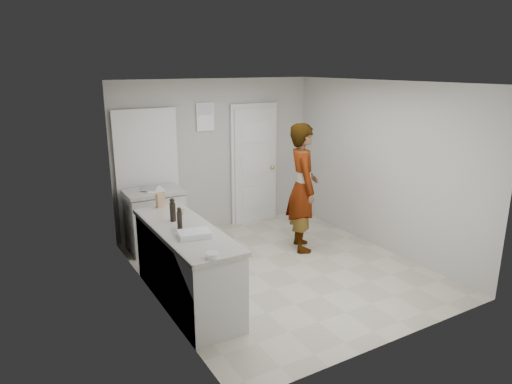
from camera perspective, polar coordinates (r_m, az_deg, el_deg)
ground at (r=6.37m, az=3.16°, el=-9.55°), size 4.00×4.00×0.00m
room_shell at (r=7.59m, az=-5.94°, el=2.73°), size 4.00×4.00×4.00m
main_counter at (r=5.43m, az=-8.67°, el=-9.42°), size 0.64×1.96×0.93m
side_counter at (r=7.03m, az=-12.46°, el=-3.69°), size 0.84×0.61×0.93m
person at (r=6.77m, az=5.84°, el=0.54°), size 0.69×0.82×1.91m
cake_mix_box at (r=6.02m, az=-11.89°, el=-1.02°), size 0.12×0.09×0.19m
spice_jar at (r=5.70m, az=-9.23°, el=-2.39°), size 0.05×0.05×0.08m
oil_cruet_a at (r=5.45m, az=-10.37°, el=-2.25°), size 0.07×0.07×0.28m
oil_cruet_b at (r=5.16m, az=-9.54°, el=-3.34°), size 0.06×0.06×0.26m
baking_dish at (r=4.97m, az=-7.73°, el=-5.24°), size 0.38×0.30×0.06m
egg_bowl at (r=4.43m, az=-5.48°, el=-7.86°), size 0.13×0.13×0.05m
papers at (r=6.91m, az=-12.60°, el=0.33°), size 0.28×0.35×0.01m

